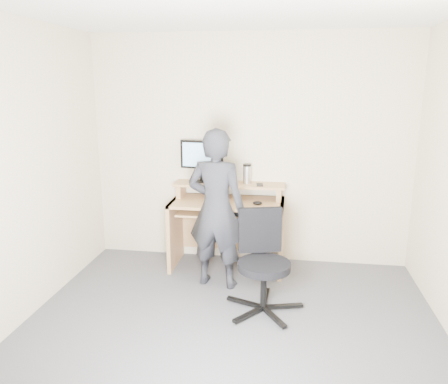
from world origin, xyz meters
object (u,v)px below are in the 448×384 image
(desk, at_px, (228,217))
(monitor, at_px, (202,157))
(person, at_px, (216,209))
(office_chair, at_px, (263,258))

(desk, height_order, monitor, monitor)
(person, bearing_deg, desk, -85.84)
(office_chair, bearing_deg, monitor, 110.92)
(desk, distance_m, monitor, 0.71)
(desk, distance_m, person, 0.57)
(monitor, bearing_deg, person, -59.01)
(monitor, xyz_separation_m, office_chair, (0.74, -1.02, -0.71))
(monitor, height_order, office_chair, monitor)
(desk, relative_size, office_chair, 1.37)
(desk, height_order, office_chair, desk)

